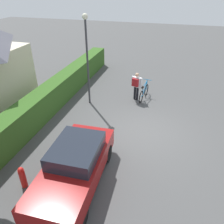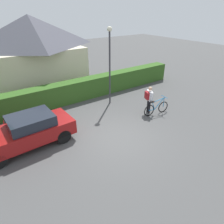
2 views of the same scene
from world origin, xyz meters
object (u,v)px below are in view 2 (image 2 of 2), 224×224
(parked_car_near, at_px, (27,131))
(fire_hydrant, at_px, (7,126))
(street_lamp, at_px, (110,57))
(person_rider, at_px, (149,97))
(bicycle, at_px, (156,108))

(parked_car_near, distance_m, fire_hydrant, 1.73)
(street_lamp, height_order, fire_hydrant, street_lamp)
(parked_car_near, xyz_separation_m, person_rider, (6.53, -0.74, 0.20))
(street_lamp, distance_m, fire_hydrant, 6.58)
(street_lamp, xyz_separation_m, fire_hydrant, (-6.08, -0.05, -2.52))
(fire_hydrant, bearing_deg, person_rider, -18.01)
(parked_car_near, distance_m, street_lamp, 6.11)
(fire_hydrant, bearing_deg, street_lamp, 0.47)
(person_rider, relative_size, fire_hydrant, 1.95)
(person_rider, distance_m, street_lamp, 3.26)
(street_lamp, bearing_deg, fire_hydrant, -179.53)
(bicycle, bearing_deg, parked_car_near, 170.27)
(parked_car_near, height_order, bicycle, parked_car_near)
(street_lamp, bearing_deg, parked_car_near, -163.38)
(parked_car_near, height_order, street_lamp, street_lamp)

